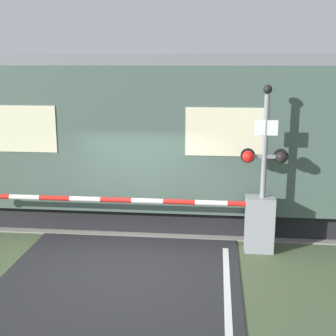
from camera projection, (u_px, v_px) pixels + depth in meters
ground_plane at (126, 265)px, 9.34m from camera, size 80.00×80.00×0.00m
track_bed at (148, 214)px, 12.32m from camera, size 36.00×3.20×0.13m
train at (223, 138)px, 11.66m from camera, size 16.52×3.19×4.12m
crossing_barrier at (231, 219)px, 9.96m from camera, size 6.58×0.44×1.20m
signal_post at (264, 160)px, 9.60m from camera, size 0.97×0.26×3.52m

